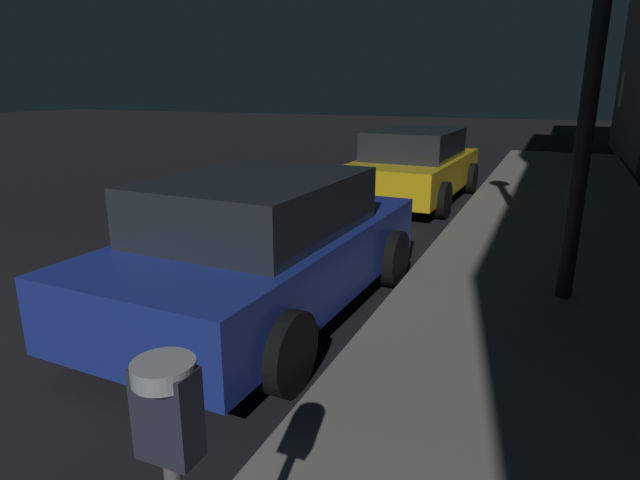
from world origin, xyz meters
The scene contains 3 objects.
parking_meter centered at (4.47, -0.53, 1.16)m, with size 0.19×0.19×1.34m.
car_blue centered at (2.85, 2.88, 0.72)m, with size 2.20×4.15×1.43m.
car_yellow_cab centered at (2.85, 9.03, 0.72)m, with size 2.10×4.23×1.43m.
Camera 1 is at (5.45, -1.62, 2.26)m, focal length 30.13 mm.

